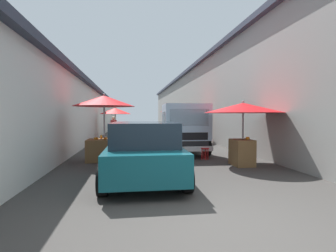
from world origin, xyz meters
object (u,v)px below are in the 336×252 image
object	(u,v)px
fruit_stall_mid_lane	(181,113)
delivery_truck	(183,129)
vendor_in_shade	(114,128)
plastic_stool	(205,151)
fruit_stall_far_left	(103,113)
parked_scooter	(179,132)
fruit_stall_far_right	(243,115)
vendor_by_crates	(166,125)
hatchback_car	(143,150)
fruit_stall_near_left	(115,115)

from	to	relation	value
fruit_stall_mid_lane	delivery_truck	bearing A→B (deg)	169.68
vendor_in_shade	plastic_stool	world-z (taller)	vendor_in_shade
fruit_stall_far_left	delivery_truck	xyz separation A→B (m)	(1.34, -3.17, -0.66)
parked_scooter	plastic_stool	xyz separation A→B (m)	(-9.89, 0.92, -0.12)
fruit_stall_far_right	vendor_by_crates	size ratio (longest dim) A/B	1.56
vendor_in_shade	hatchback_car	bearing A→B (deg)	-171.89
hatchback_car	fruit_stall_near_left	bearing A→B (deg)	6.48
delivery_truck	hatchback_car	bearing A→B (deg)	155.66
fruit_stall_near_left	vendor_by_crates	size ratio (longest dim) A/B	1.37
fruit_stall_near_left	delivery_truck	bearing A→B (deg)	-157.04
fruit_stall_far_left	delivery_truck	size ratio (longest dim) A/B	0.49
hatchback_car	plastic_stool	bearing A→B (deg)	-42.92
fruit_stall_near_left	fruit_stall_far_right	bearing A→B (deg)	-155.49
delivery_truck	vendor_in_shade	size ratio (longest dim) A/B	3.10
hatchback_car	delivery_truck	bearing A→B (deg)	-24.34
fruit_stall_near_left	delivery_truck	world-z (taller)	fruit_stall_near_left
hatchback_car	delivery_truck	distance (m)	4.58
fruit_stall_near_left	parked_scooter	xyz separation A→B (m)	(0.71, -4.65, -1.27)
delivery_truck	vendor_by_crates	bearing A→B (deg)	-3.21
fruit_stall_far_left	vendor_by_crates	world-z (taller)	fruit_stall_far_left
fruit_stall_near_left	plastic_stool	size ratio (longest dim) A/B	5.23
fruit_stall_mid_lane	fruit_stall_near_left	world-z (taller)	fruit_stall_mid_lane
fruit_stall_far_left	fruit_stall_far_right	world-z (taller)	fruit_stall_far_left
fruit_stall_mid_lane	vendor_by_crates	bearing A→B (deg)	5.40
fruit_stall_near_left	hatchback_car	size ratio (longest dim) A/B	0.58
delivery_truck	parked_scooter	bearing A→B (deg)	-9.80
hatchback_car	fruit_stall_far_left	bearing A→B (deg)	24.54
vendor_in_shade	plastic_stool	distance (m)	7.50
delivery_truck	vendor_by_crates	xyz separation A→B (m)	(8.74, -0.49, -0.07)
fruit_stall_mid_lane	fruit_stall_far_right	bearing A→B (deg)	-175.36
fruit_stall_mid_lane	fruit_stall_far_left	xyz separation A→B (m)	(-6.10, 4.04, -0.08)
fruit_stall_near_left	vendor_by_crates	distance (m)	3.95
plastic_stool	fruit_stall_far_right	bearing A→B (deg)	-139.23
fruit_stall_far_left	parked_scooter	size ratio (longest dim) A/B	1.43
fruit_stall_mid_lane	delivery_truck	distance (m)	4.89
fruit_stall_near_left	vendor_in_shade	world-z (taller)	fruit_stall_near_left
parked_scooter	vendor_in_shade	bearing A→B (deg)	126.27
plastic_stool	vendor_by_crates	bearing A→B (deg)	0.15
fruit_stall_mid_lane	delivery_truck	xyz separation A→B (m)	(-4.76, 0.87, -0.74)
fruit_stall_far_left	vendor_in_shade	distance (m)	6.31
fruit_stall_far_left	fruit_stall_near_left	xyz separation A→B (m)	(8.94, 0.05, 0.02)
plastic_stool	fruit_stall_mid_lane	bearing A→B (deg)	-3.16
fruit_stall_far_right	vendor_in_shade	bearing A→B (deg)	31.42
hatchback_car	parked_scooter	xyz separation A→B (m)	(12.47, -3.32, -0.29)
parked_scooter	fruit_stall_near_left	bearing A→B (deg)	98.71
fruit_stall_far_right	vendor_in_shade	world-z (taller)	fruit_stall_far_right
fruit_stall_far_right	parked_scooter	bearing A→B (deg)	0.19
hatchback_car	parked_scooter	world-z (taller)	hatchback_car
fruit_stall_near_left	plastic_stool	distance (m)	10.00
vendor_by_crates	fruit_stall_far_left	bearing A→B (deg)	160.04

